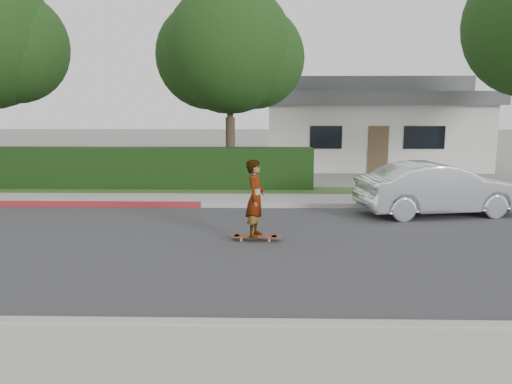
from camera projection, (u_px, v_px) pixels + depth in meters
ground at (129, 245)px, 10.53m from camera, size 120.00×120.00×0.00m
road at (129, 245)px, 10.53m from camera, size 60.00×8.00×0.01m
curb_near at (42, 325)px, 6.48m from camera, size 60.00×0.20×0.15m
sidewalk_near at (6, 360)px, 5.59m from camera, size 60.00×1.60×0.12m
curb_far at (167, 205)px, 14.56m from camera, size 60.00×0.20×0.15m
sidewalk_far at (173, 200)px, 15.45m from camera, size 60.00×1.60×0.12m
planting_strip at (182, 192)px, 17.03m from camera, size 60.00×1.60×0.10m
hedge at (100, 169)px, 17.58m from camera, size 15.00×1.00×1.50m
tree_center at (230, 53)px, 18.75m from camera, size 5.66×4.84×7.44m
house at (366, 123)px, 25.78m from camera, size 10.60×8.60×4.30m
skateboard at (255, 237)px, 10.84m from camera, size 1.14×0.28×0.11m
skateboarder at (255, 198)px, 10.70m from camera, size 0.52×0.68×1.66m
car_silver at (439, 189)px, 13.42m from camera, size 4.53×2.26×1.43m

